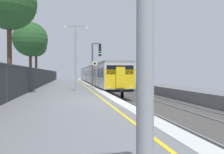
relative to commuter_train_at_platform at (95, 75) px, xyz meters
name	(u,v)px	position (x,y,z in m)	size (l,w,h in m)	color
ground	(156,110)	(0.54, -26.90, -1.88)	(17.40, 110.00, 1.21)	slate
commuter_train_at_platform	(95,75)	(0.00, 0.00, 0.00)	(2.83, 40.20, 3.81)	#B7B7BC
signal_gantry	(95,59)	(-1.47, -13.19, 1.83)	(1.10, 0.24, 4.95)	#47474C
speed_limit_sign	(95,71)	(-1.85, -16.45, 0.52)	(0.59, 0.08, 2.81)	#59595B
platform_lamp_mid	(76,52)	(-3.79, -19.64, 2.04)	(2.00, 0.20, 5.60)	#93999E
platform_back_fence	(6,82)	(-7.55, -26.90, -0.21)	(0.07, 99.00, 2.03)	#282B2D
background_tree_left	(36,47)	(-9.40, -1.12, 4.48)	(3.37, 3.37, 7.56)	#473323
background_tree_centre	(31,41)	(-9.13, -8.66, 4.38)	(4.31, 4.31, 7.98)	#473323
background_tree_right	(9,4)	(-8.47, -22.35, 5.04)	(3.79, 3.79, 8.34)	#473323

